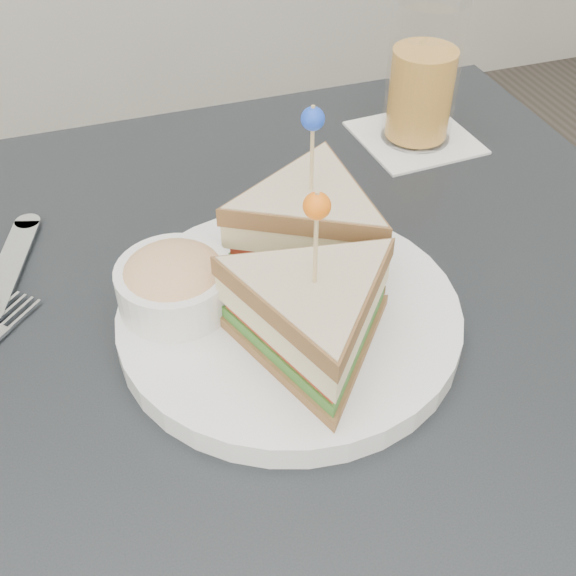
% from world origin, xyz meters
% --- Properties ---
extents(table, '(0.80, 0.80, 0.75)m').
position_xyz_m(table, '(0.00, 0.00, 0.67)').
color(table, black).
rests_on(table, ground).
extents(plate_meal, '(0.35, 0.35, 0.16)m').
position_xyz_m(plate_meal, '(0.02, 0.02, 0.79)').
color(plate_meal, white).
rests_on(plate_meal, table).
extents(drink_set, '(0.13, 0.13, 0.15)m').
position_xyz_m(drink_set, '(0.24, 0.25, 0.82)').
color(drink_set, white).
rests_on(drink_set, table).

